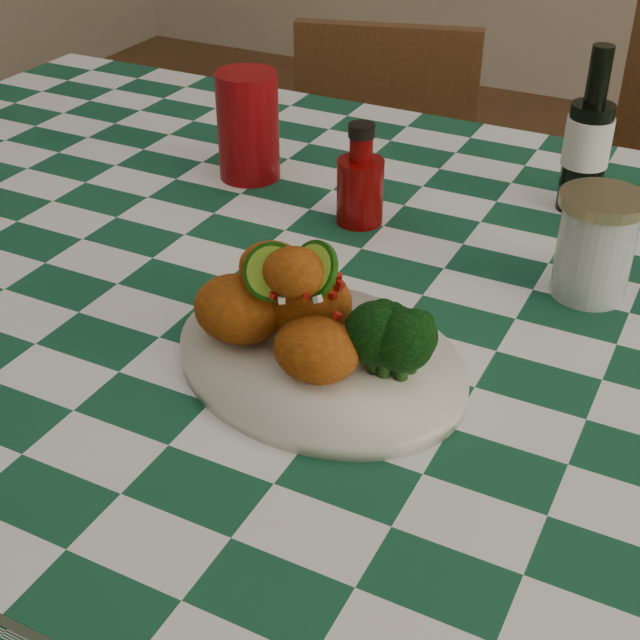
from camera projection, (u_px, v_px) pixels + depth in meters
The scene contains 9 objects.
dining_table at pixel (334, 523), 1.21m from camera, with size 1.66×1.06×0.79m, color #144A2F, non-canonical shape.
plate at pixel (320, 361), 0.84m from camera, with size 0.30×0.23×0.02m, color silver, non-canonical shape.
fried_chicken_pile at pixel (301, 300), 0.81m from camera, with size 0.17×0.12×0.11m, color #AB4F10, non-canonical shape.
broccoli_side at pixel (400, 337), 0.80m from camera, with size 0.09×0.09×0.07m, color black, non-canonical shape.
red_tumbler at pixel (248, 126), 1.18m from camera, with size 0.08×0.08×0.14m, color maroon.
ketchup_bottle at pixel (361, 174), 1.07m from camera, with size 0.06×0.06×0.13m, color #6B0505, non-canonical shape.
mason_jar at pixel (595, 246), 0.93m from camera, with size 0.09×0.09×0.12m, color #B2BCBA, non-canonical shape.
beer_bottle at pixel (589, 131), 1.08m from camera, with size 0.06×0.06×0.21m, color black, non-canonical shape.
wooden_chair_left at pixel (369, 250), 1.83m from camera, with size 0.37×0.39×0.82m, color #472814, non-canonical shape.
Camera 1 is at (0.37, -0.78, 1.29)m, focal length 50.00 mm.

